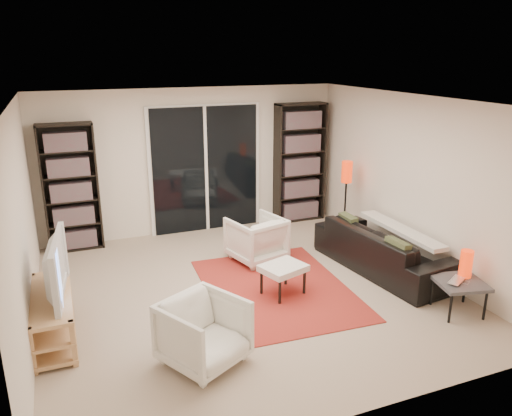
{
  "coord_description": "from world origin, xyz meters",
  "views": [
    {
      "loc": [
        -2.04,
        -5.44,
        2.95
      ],
      "look_at": [
        0.25,
        0.3,
        1.0
      ],
      "focal_mm": 35.0,
      "sensor_mm": 36.0,
      "label": 1
    }
  ],
  "objects_px": {
    "ottoman": "(283,269)",
    "tv_stand": "(52,316)",
    "armchair_back": "(256,239)",
    "floor_lamp": "(346,180)",
    "sofa": "(383,249)",
    "side_table": "(460,284)",
    "armchair_front": "(204,333)",
    "bookshelf_left": "(71,188)",
    "bookshelf_right": "(300,163)"
  },
  "relations": [
    {
      "from": "bookshelf_left",
      "to": "bookshelf_right",
      "type": "xyz_separation_m",
      "value": [
        3.85,
        -0.0,
        0.07
      ]
    },
    {
      "from": "tv_stand",
      "to": "armchair_front",
      "type": "relative_size",
      "value": 1.82
    },
    {
      "from": "bookshelf_left",
      "to": "bookshelf_right",
      "type": "distance_m",
      "value": 3.85
    },
    {
      "from": "ottoman",
      "to": "side_table",
      "type": "bearing_deg",
      "value": -34.2
    },
    {
      "from": "tv_stand",
      "to": "floor_lamp",
      "type": "bearing_deg",
      "value": 18.64
    },
    {
      "from": "sofa",
      "to": "floor_lamp",
      "type": "height_order",
      "value": "floor_lamp"
    },
    {
      "from": "bookshelf_left",
      "to": "armchair_front",
      "type": "bearing_deg",
      "value": -74.37
    },
    {
      "from": "bookshelf_left",
      "to": "ottoman",
      "type": "relative_size",
      "value": 3.09
    },
    {
      "from": "bookshelf_left",
      "to": "bookshelf_right",
      "type": "height_order",
      "value": "bookshelf_right"
    },
    {
      "from": "bookshelf_left",
      "to": "bookshelf_right",
      "type": "relative_size",
      "value": 0.93
    },
    {
      "from": "armchair_front",
      "to": "side_table",
      "type": "bearing_deg",
      "value": -30.82
    },
    {
      "from": "bookshelf_right",
      "to": "armchair_back",
      "type": "height_order",
      "value": "bookshelf_right"
    },
    {
      "from": "bookshelf_left",
      "to": "armchair_front",
      "type": "relative_size",
      "value": 2.66
    },
    {
      "from": "bookshelf_right",
      "to": "armchair_front",
      "type": "height_order",
      "value": "bookshelf_right"
    },
    {
      "from": "sofa",
      "to": "armchair_back",
      "type": "distance_m",
      "value": 1.81
    },
    {
      "from": "ottoman",
      "to": "bookshelf_left",
      "type": "bearing_deg",
      "value": 132.04
    },
    {
      "from": "armchair_back",
      "to": "floor_lamp",
      "type": "height_order",
      "value": "floor_lamp"
    },
    {
      "from": "armchair_front",
      "to": "floor_lamp",
      "type": "relative_size",
      "value": 0.58
    },
    {
      "from": "bookshelf_right",
      "to": "armchair_back",
      "type": "distance_m",
      "value": 2.15
    },
    {
      "from": "floor_lamp",
      "to": "bookshelf_left",
      "type": "bearing_deg",
      "value": 165.49
    },
    {
      "from": "bookshelf_left",
      "to": "side_table",
      "type": "relative_size",
      "value": 3.05
    },
    {
      "from": "armchair_front",
      "to": "bookshelf_right",
      "type": "bearing_deg",
      "value": 23.77
    },
    {
      "from": "armchair_back",
      "to": "armchair_front",
      "type": "relative_size",
      "value": 0.99
    },
    {
      "from": "armchair_back",
      "to": "bookshelf_right",
      "type": "bearing_deg",
      "value": -148.8
    },
    {
      "from": "tv_stand",
      "to": "side_table",
      "type": "height_order",
      "value": "tv_stand"
    },
    {
      "from": "sofa",
      "to": "ottoman",
      "type": "height_order",
      "value": "sofa"
    },
    {
      "from": "bookshelf_left",
      "to": "armchair_back",
      "type": "relative_size",
      "value": 2.69
    },
    {
      "from": "armchair_front",
      "to": "bookshelf_left",
      "type": "bearing_deg",
      "value": 77.4
    },
    {
      "from": "bookshelf_right",
      "to": "side_table",
      "type": "bearing_deg",
      "value": -86.76
    },
    {
      "from": "side_table",
      "to": "armchair_front",
      "type": "bearing_deg",
      "value": 177.41
    },
    {
      "from": "ottoman",
      "to": "tv_stand",
      "type": "bearing_deg",
      "value": -180.0
    },
    {
      "from": "tv_stand",
      "to": "side_table",
      "type": "xyz_separation_m",
      "value": [
        4.42,
        -1.17,
        0.1
      ]
    },
    {
      "from": "floor_lamp",
      "to": "bookshelf_right",
      "type": "bearing_deg",
      "value": 105.76
    },
    {
      "from": "bookshelf_left",
      "to": "sofa",
      "type": "relative_size",
      "value": 0.91
    },
    {
      "from": "tv_stand",
      "to": "armchair_front",
      "type": "xyz_separation_m",
      "value": [
        1.37,
        -1.03,
        0.07
      ]
    },
    {
      "from": "tv_stand",
      "to": "sofa",
      "type": "distance_m",
      "value": 4.32
    },
    {
      "from": "bookshelf_left",
      "to": "sofa",
      "type": "distance_m",
      "value": 4.69
    },
    {
      "from": "bookshelf_right",
      "to": "bookshelf_left",
      "type": "bearing_deg",
      "value": 180.0
    },
    {
      "from": "armchair_front",
      "to": "ottoman",
      "type": "height_order",
      "value": "armchair_front"
    },
    {
      "from": "armchair_back",
      "to": "side_table",
      "type": "height_order",
      "value": "armchair_back"
    },
    {
      "from": "sofa",
      "to": "armchair_back",
      "type": "bearing_deg",
      "value": 50.36
    },
    {
      "from": "armchair_back",
      "to": "ottoman",
      "type": "distance_m",
      "value": 1.15
    },
    {
      "from": "ottoman",
      "to": "side_table",
      "type": "xyz_separation_m",
      "value": [
        1.72,
        -1.17,
        0.02
      ]
    },
    {
      "from": "armchair_back",
      "to": "floor_lamp",
      "type": "xyz_separation_m",
      "value": [
        1.72,
        0.38,
        0.63
      ]
    },
    {
      "from": "tv_stand",
      "to": "side_table",
      "type": "bearing_deg",
      "value": -14.82
    },
    {
      "from": "bookshelf_right",
      "to": "armchair_front",
      "type": "xyz_separation_m",
      "value": [
        -2.83,
        -3.63,
        -0.72
      ]
    },
    {
      "from": "tv_stand",
      "to": "ottoman",
      "type": "xyz_separation_m",
      "value": [
        2.7,
        0.0,
        0.08
      ]
    },
    {
      "from": "armchair_back",
      "to": "ottoman",
      "type": "bearing_deg",
      "value": 70.67
    },
    {
      "from": "ottoman",
      "to": "side_table",
      "type": "height_order",
      "value": "same"
    },
    {
      "from": "bookshelf_right",
      "to": "tv_stand",
      "type": "distance_m",
      "value": 5.01
    }
  ]
}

